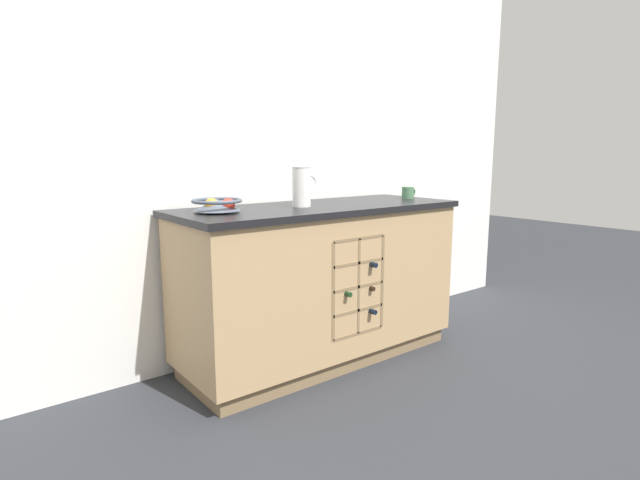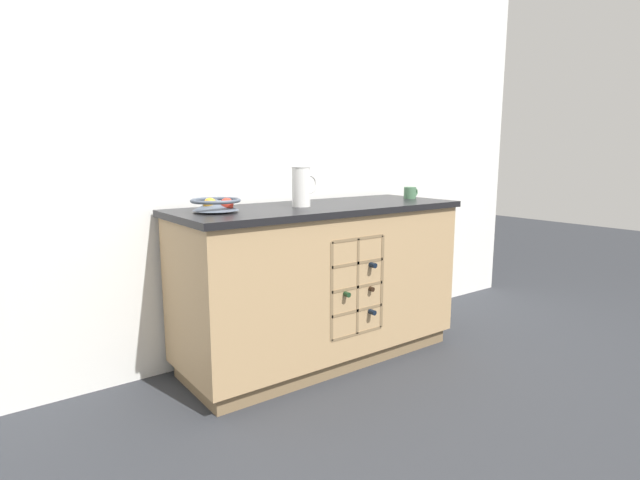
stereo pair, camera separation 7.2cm
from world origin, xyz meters
TOP-DOWN VIEW (x-y plane):
  - ground_plane at (0.00, 0.00)m, footprint 14.00×14.00m
  - back_wall at (0.00, 0.37)m, footprint 4.40×0.06m
  - kitchen_island at (0.00, -0.00)m, footprint 1.69×0.66m
  - fruit_bowl at (-0.62, 0.02)m, footprint 0.25×0.25m
  - white_pitcher at (-0.13, -0.00)m, footprint 0.16×0.11m
  - ceramic_mug at (0.72, -0.01)m, footprint 0.11×0.08m

SIDE VIEW (x-z plane):
  - ground_plane at x=0.00m, z-range 0.00..0.00m
  - kitchen_island at x=0.00m, z-range 0.01..0.92m
  - ceramic_mug at x=0.72m, z-range 0.91..0.99m
  - fruit_bowl at x=-0.62m, z-range 0.92..0.99m
  - white_pitcher at x=-0.13m, z-range 0.92..1.14m
  - back_wall at x=0.00m, z-range 0.00..2.55m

